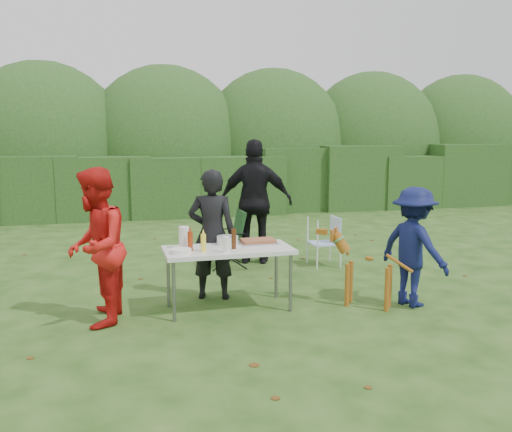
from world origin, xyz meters
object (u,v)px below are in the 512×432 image
object	(u,v)px
mustard_bottle	(203,243)
paper_towel_roll	(184,238)
person_cook	(212,234)
person_red_jacket	(96,247)
person_black_puffy	(256,202)
folding_table	(228,252)
lawn_chair	(324,241)
beer_bottle	(234,239)
ketchup_bottle	(190,241)
camping_chair	(226,239)
dog	(369,270)
child	(414,247)

from	to	relation	value
mustard_bottle	paper_towel_roll	bearing A→B (deg)	131.78
person_cook	person_red_jacket	xyz separation A→B (m)	(-1.39, -0.60, 0.04)
person_black_puffy	folding_table	bearing A→B (deg)	86.31
lawn_chair	beer_bottle	bearing A→B (deg)	44.82
person_cook	ketchup_bottle	xyz separation A→B (m)	(-0.35, -0.50, 0.03)
person_red_jacket	camping_chair	distance (m)	2.89
person_black_puffy	dog	size ratio (longest dim) A/B	2.10
dog	mustard_bottle	size ratio (longest dim) A/B	4.75
person_red_jacket	lawn_chair	distance (m)	3.91
person_cook	child	xyz separation A→B (m)	(2.29, -0.93, -0.10)
person_red_jacket	dog	bearing A→B (deg)	94.13
lawn_chair	paper_towel_roll	bearing A→B (deg)	34.84
person_red_jacket	lawn_chair	xyz separation A→B (m)	(3.42, 1.84, -0.47)
person_cook	folding_table	bearing A→B (deg)	120.45
folding_table	beer_bottle	size ratio (longest dim) A/B	6.25
lawn_chair	mustard_bottle	size ratio (longest dim) A/B	3.90
mustard_bottle	ketchup_bottle	xyz separation A→B (m)	(-0.14, 0.09, 0.01)
dog	ketchup_bottle	xyz separation A→B (m)	(-2.09, 0.35, 0.40)
person_red_jacket	ketchup_bottle	world-z (taller)	person_red_jacket
person_red_jacket	paper_towel_roll	bearing A→B (deg)	111.45
person_cook	person_black_puffy	xyz separation A→B (m)	(1.04, 1.71, 0.17)
child	mustard_bottle	bearing A→B (deg)	61.64
dog	beer_bottle	xyz separation A→B (m)	(-1.59, 0.30, 0.41)
folding_table	camping_chair	world-z (taller)	camping_chair
camping_chair	mustard_bottle	bearing A→B (deg)	71.56
folding_table	person_cook	world-z (taller)	person_cook
paper_towel_roll	person_black_puffy	bearing A→B (deg)	55.43
person_red_jacket	person_cook	bearing A→B (deg)	121.99
camping_chair	paper_towel_roll	xyz separation A→B (m)	(-0.92, -1.91, 0.42)
person_red_jacket	mustard_bottle	bearing A→B (deg)	99.07
dog	person_black_puffy	bearing A→B (deg)	-35.60
person_black_puffy	beer_bottle	world-z (taller)	person_black_puffy
person_red_jacket	paper_towel_roll	size ratio (longest dim) A/B	6.61
paper_towel_roll	child	bearing A→B (deg)	-11.54
person_cook	person_black_puffy	size ratio (longest dim) A/B	0.83
folding_table	person_cook	distance (m)	0.51
lawn_chair	person_cook	bearing A→B (deg)	32.70
person_red_jacket	child	distance (m)	3.69
person_cook	person_black_puffy	distance (m)	2.01
child	camping_chair	bearing A→B (deg)	15.07
person_red_jacket	beer_bottle	bearing A→B (deg)	100.73
beer_bottle	dog	bearing A→B (deg)	-10.81
beer_bottle	ketchup_bottle	bearing A→B (deg)	175.20
person_cook	dog	xyz separation A→B (m)	(1.74, -0.85, -0.37)
child	ketchup_bottle	world-z (taller)	child
person_black_puffy	mustard_bottle	world-z (taller)	person_black_puffy
child	paper_towel_roll	size ratio (longest dim) A/B	5.56
person_cook	dog	distance (m)	1.97
person_black_puffy	child	size ratio (longest dim) A/B	1.38
child	ketchup_bottle	distance (m)	2.67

